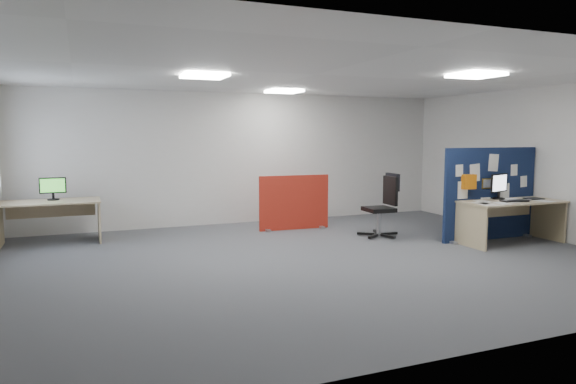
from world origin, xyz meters
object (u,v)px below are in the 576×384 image
object	(u,v)px
monitor_second	(53,188)
office_chair	(385,201)
monitor_main	(499,185)
red_divider	(294,203)
main_desk	(509,210)
second_desk	(51,211)
navy_divider	(489,194)

from	to	relation	value
monitor_second	office_chair	distance (m)	5.81
monitor_main	monitor_second	xyz separation A→B (m)	(-7.19, 2.75, -0.03)
office_chair	red_divider	bearing A→B (deg)	137.53
monitor_main	red_divider	xyz separation A→B (m)	(-2.90, 2.30, -0.46)
main_desk	office_chair	world-z (taller)	office_chair
main_desk	office_chair	distance (m)	2.10
second_desk	office_chair	size ratio (longest dim) A/B	1.42
main_desk	monitor_main	world-z (taller)	monitor_main
monitor_main	red_divider	distance (m)	3.73
red_divider	office_chair	xyz separation A→B (m)	(1.26, -1.25, 0.12)
monitor_main	office_chair	bearing A→B (deg)	129.60
second_desk	monitor_second	bearing A→B (deg)	58.28
second_desk	office_chair	world-z (taller)	office_chair
navy_divider	main_desk	xyz separation A→B (m)	(0.12, -0.35, -0.25)
red_divider	monitor_second	xyz separation A→B (m)	(-4.29, 0.45, 0.43)
main_desk	red_divider	size ratio (longest dim) A/B	1.26
monitor_main	red_divider	world-z (taller)	monitor_main
main_desk	second_desk	bearing A→B (deg)	158.21
navy_divider	red_divider	world-z (taller)	navy_divider
navy_divider	office_chair	bearing A→B (deg)	149.03
monitor_main	second_desk	size ratio (longest dim) A/B	0.30
navy_divider	main_desk	size ratio (longest dim) A/B	1.10
monitor_main	monitor_second	size ratio (longest dim) A/B	1.14
office_chair	monitor_main	bearing A→B (deg)	-30.19
monitor_main	second_desk	distance (m)	7.73
monitor_main	second_desk	xyz separation A→B (m)	(-7.24, 2.67, -0.42)
office_chair	navy_divider	bearing A→B (deg)	-28.62
monitor_main	second_desk	world-z (taller)	monitor_main
monitor_main	monitor_second	bearing A→B (deg)	141.21
red_divider	office_chair	bearing A→B (deg)	-41.82
red_divider	second_desk	size ratio (longest dim) A/B	0.88
second_desk	monitor_second	size ratio (longest dim) A/B	3.74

